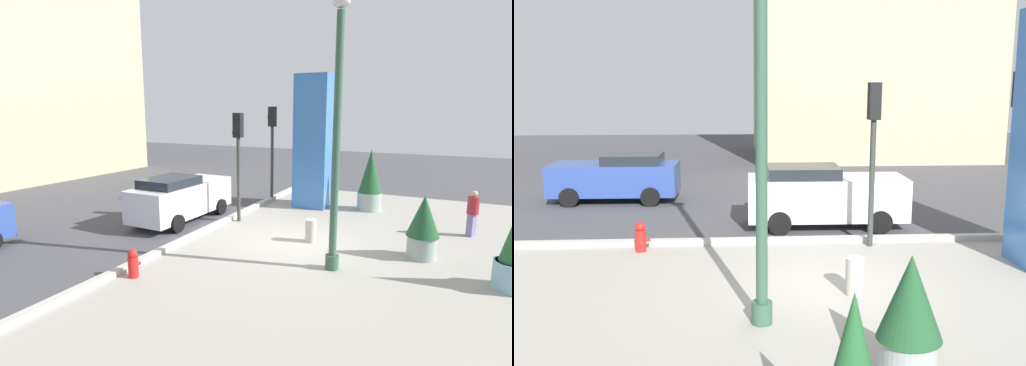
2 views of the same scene
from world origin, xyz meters
The scene contains 11 objects.
ground_plane centered at (0.00, 4.00, 0.00)m, with size 60.00×60.00×0.00m, color #47474C.
plaza_pavement centered at (0.00, -2.00, 0.00)m, with size 18.00×10.00×0.02m, color #9E998E.
curb_strip centered at (0.00, 3.12, 0.08)m, with size 18.00×0.24×0.16m, color #B7B2A8.
lamp_post centered at (-1.52, -1.74, 3.35)m, with size 0.44×0.44×6.87m.
potted_plant_curbside centered at (0.40, -3.81, 0.97)m, with size 0.90×0.90×1.85m.
fire_hydrant centered at (-4.29, 2.62, 0.37)m, with size 0.36×0.26×0.75m.
concrete_bollard centered at (0.35, -0.51, 0.38)m, with size 0.36×0.36×0.75m, color #B2ADA3.
traffic_light_far_side centered at (1.43, 2.76, 2.78)m, with size 0.28×0.42×4.11m.
traffic_light_corner centered at (5.24, 3.09, 2.96)m, with size 0.28×0.42×4.38m.
car_far_lane centered at (-6.09, 8.70, 0.86)m, with size 4.36×2.03×1.66m.
car_curb_west centered at (0.57, 4.81, 0.91)m, with size 4.51×1.99×1.77m.
Camera 2 is at (-1.93, -10.86, 4.12)m, focal length 39.49 mm.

